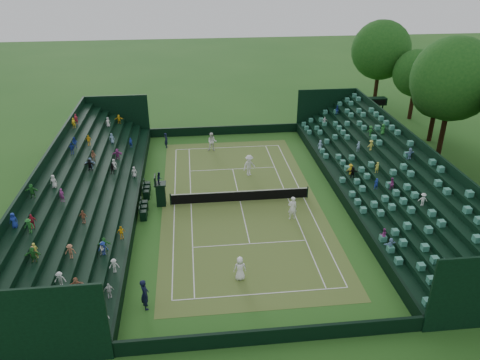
# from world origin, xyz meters

# --- Properties ---
(ground) EXTENTS (160.00, 160.00, 0.00)m
(ground) POSITION_xyz_m (0.00, 0.00, 0.00)
(ground) COLOR #23571B
(ground) RESTS_ON ground
(court_surface) EXTENTS (12.97, 26.77, 0.01)m
(court_surface) POSITION_xyz_m (0.00, 0.00, 0.01)
(court_surface) COLOR #346923
(court_surface) RESTS_ON ground
(perimeter_wall_north) EXTENTS (17.17, 0.20, 1.00)m
(perimeter_wall_north) POSITION_xyz_m (0.00, 15.88, 0.50)
(perimeter_wall_north) COLOR black
(perimeter_wall_north) RESTS_ON ground
(perimeter_wall_south) EXTENTS (17.17, 0.20, 1.00)m
(perimeter_wall_south) POSITION_xyz_m (0.00, -15.88, 0.50)
(perimeter_wall_south) COLOR black
(perimeter_wall_south) RESTS_ON ground
(perimeter_wall_east) EXTENTS (0.20, 31.77, 1.00)m
(perimeter_wall_east) POSITION_xyz_m (8.48, 0.00, 0.50)
(perimeter_wall_east) COLOR black
(perimeter_wall_east) RESTS_ON ground
(perimeter_wall_west) EXTENTS (0.20, 31.77, 1.00)m
(perimeter_wall_west) POSITION_xyz_m (-8.48, 0.00, 0.50)
(perimeter_wall_west) COLOR black
(perimeter_wall_west) RESTS_ON ground
(north_grandstand) EXTENTS (6.60, 32.00, 4.90)m
(north_grandstand) POSITION_xyz_m (12.66, 0.00, 1.55)
(north_grandstand) COLOR black
(north_grandstand) RESTS_ON ground
(south_grandstand) EXTENTS (6.60, 32.00, 4.90)m
(south_grandstand) POSITION_xyz_m (-12.66, 0.00, 1.55)
(south_grandstand) COLOR black
(south_grandstand) RESTS_ON ground
(tennis_net) EXTENTS (11.67, 0.10, 1.06)m
(tennis_net) POSITION_xyz_m (0.00, 0.00, 0.53)
(tennis_net) COLOR black
(tennis_net) RESTS_ON ground
(scoreboard_tower) EXTENTS (2.00, 1.00, 3.70)m
(scoreboard_tower) POSITION_xyz_m (17.75, 16.00, 3.14)
(scoreboard_tower) COLOR black
(scoreboard_tower) RESTS_ON ground
(tree_row) EXTENTS (10.78, 35.75, 12.07)m
(tree_row) POSITION_xyz_m (21.98, 9.52, 7.06)
(tree_row) COLOR black
(tree_row) RESTS_ON ground
(umpire_chair) EXTENTS (0.95, 0.95, 3.00)m
(umpire_chair) POSITION_xyz_m (-6.56, 0.10, 1.28)
(umpire_chair) COLOR black
(umpire_chair) RESTS_ON ground
(courtside_chairs) EXTENTS (0.53, 5.50, 1.14)m
(courtside_chairs) POSITION_xyz_m (-7.87, 0.33, 0.43)
(courtside_chairs) COLOR black
(courtside_chairs) RESTS_ON ground
(player_near_west) EXTENTS (0.84, 0.57, 1.68)m
(player_near_west) POSITION_xyz_m (-1.15, -10.27, 0.84)
(player_near_west) COLOR white
(player_near_west) RESTS_ON ground
(player_near_east) EXTENTS (0.75, 0.52, 1.98)m
(player_near_east) POSITION_xyz_m (3.74, -3.30, 0.99)
(player_near_east) COLOR white
(player_near_east) RESTS_ON ground
(player_far_west) EXTENTS (1.06, 0.88, 1.97)m
(player_far_west) POSITION_xyz_m (-1.68, 11.28, 0.99)
(player_far_west) COLOR white
(player_far_west) RESTS_ON ground
(player_far_east) EXTENTS (1.51, 1.32, 2.03)m
(player_far_east) POSITION_xyz_m (1.42, 4.95, 1.01)
(player_far_east) COLOR white
(player_far_east) RESTS_ON ground
(line_judge_north) EXTENTS (0.40, 0.60, 1.65)m
(line_judge_north) POSITION_xyz_m (-6.49, 12.66, 0.82)
(line_judge_north) COLOR black
(line_judge_north) RESTS_ON ground
(line_judge_south) EXTENTS (0.65, 0.83, 2.03)m
(line_judge_south) POSITION_xyz_m (-6.98, -12.32, 1.01)
(line_judge_south) COLOR black
(line_judge_south) RESTS_ON ground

